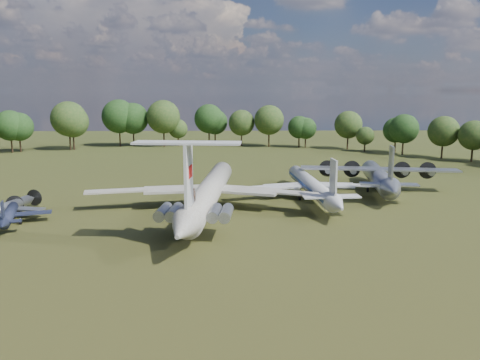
{
  "coord_description": "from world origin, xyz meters",
  "views": [
    {
      "loc": [
        8.44,
        -74.11,
        18.87
      ],
      "look_at": [
        10.18,
        -1.7,
        5.0
      ],
      "focal_mm": 35.0,
      "sensor_mm": 36.0,
      "label": 1
    }
  ],
  "objects_px": {
    "small_prop_northwest": "(6,210)",
    "tu104_jet": "(311,188)",
    "il62_airliner": "(209,196)",
    "small_prop_west": "(9,217)",
    "an12_transport": "(379,180)",
    "person_on_il62": "(194,194)"
  },
  "relations": [
    {
      "from": "tu104_jet",
      "to": "an12_transport",
      "type": "bearing_deg",
      "value": 19.29
    },
    {
      "from": "il62_airliner",
      "to": "small_prop_west",
      "type": "relative_size",
      "value": 3.38
    },
    {
      "from": "small_prop_west",
      "to": "person_on_il62",
      "type": "bearing_deg",
      "value": -33.05
    },
    {
      "from": "small_prop_northwest",
      "to": "small_prop_west",
      "type": "bearing_deg",
      "value": -47.63
    },
    {
      "from": "tu104_jet",
      "to": "il62_airliner",
      "type": "bearing_deg",
      "value": -158.51
    },
    {
      "from": "small_prop_northwest",
      "to": "person_on_il62",
      "type": "relative_size",
      "value": 9.35
    },
    {
      "from": "an12_transport",
      "to": "small_prop_northwest",
      "type": "relative_size",
      "value": 2.08
    },
    {
      "from": "tu104_jet",
      "to": "small_prop_northwest",
      "type": "relative_size",
      "value": 2.41
    },
    {
      "from": "an12_transport",
      "to": "small_prop_northwest",
      "type": "xyz_separation_m",
      "value": [
        -62.1,
        -17.13,
        -1.0
      ]
    },
    {
      "from": "il62_airliner",
      "to": "tu104_jet",
      "type": "height_order",
      "value": "il62_airliner"
    },
    {
      "from": "tu104_jet",
      "to": "person_on_il62",
      "type": "xyz_separation_m",
      "value": [
        -19.04,
        -22.56,
        4.05
      ]
    },
    {
      "from": "small_prop_west",
      "to": "small_prop_northwest",
      "type": "distance_m",
      "value": 4.56
    },
    {
      "from": "small_prop_west",
      "to": "small_prop_northwest",
      "type": "height_order",
      "value": "small_prop_northwest"
    },
    {
      "from": "il62_airliner",
      "to": "an12_transport",
      "type": "distance_m",
      "value": 34.6
    },
    {
      "from": "il62_airliner",
      "to": "small_prop_northwest",
      "type": "height_order",
      "value": "il62_airliner"
    },
    {
      "from": "an12_transport",
      "to": "small_prop_northwest",
      "type": "bearing_deg",
      "value": -155.95
    },
    {
      "from": "tu104_jet",
      "to": "person_on_il62",
      "type": "height_order",
      "value": "person_on_il62"
    },
    {
      "from": "il62_airliner",
      "to": "small_prop_west",
      "type": "xyz_separation_m",
      "value": [
        -28.3,
        -6.86,
        -1.42
      ]
    },
    {
      "from": "small_prop_northwest",
      "to": "tu104_jet",
      "type": "bearing_deg",
      "value": 25.73
    },
    {
      "from": "an12_transport",
      "to": "person_on_il62",
      "type": "bearing_deg",
      "value": -130.52
    },
    {
      "from": "il62_airliner",
      "to": "an12_transport",
      "type": "height_order",
      "value": "il62_airliner"
    },
    {
      "from": "tu104_jet",
      "to": "small_prop_northwest",
      "type": "xyz_separation_m",
      "value": [
        -48.23,
        -11.22,
        -0.74
      ]
    }
  ]
}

